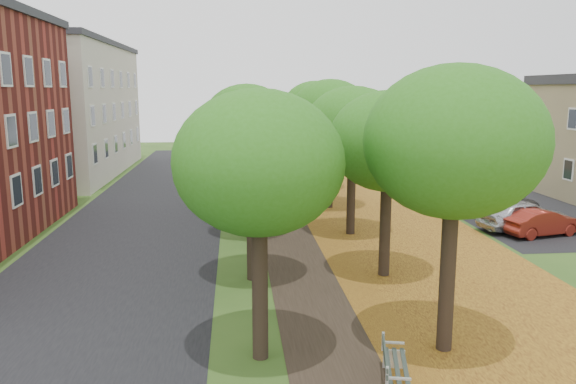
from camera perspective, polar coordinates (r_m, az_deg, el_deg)
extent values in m
plane|color=#2D4C19|center=(15.12, 5.89, -15.99)|extent=(120.00, 120.00, 0.00)
cube|color=black|center=(29.43, -14.58, -3.11)|extent=(8.00, 70.00, 0.01)
cube|color=black|center=(29.18, 0.13, -2.88)|extent=(3.20, 70.00, 0.01)
cube|color=#B68221|center=(30.07, 9.67, -2.63)|extent=(7.50, 70.00, 0.01)
cube|color=black|center=(34.14, 23.14, -1.77)|extent=(9.00, 16.00, 0.01)
cylinder|color=black|center=(14.14, -2.87, -9.76)|extent=(0.40, 0.40, 3.67)
ellipsoid|color=#2A6A16|center=(13.38, -2.99, 3.38)|extent=(4.32, 4.32, 3.68)
cylinder|color=black|center=(19.88, -3.66, -3.81)|extent=(0.40, 0.40, 3.67)
ellipsoid|color=#2A6A16|center=(19.34, -3.77, 5.54)|extent=(4.32, 4.32, 3.68)
cylinder|color=black|center=(25.74, -4.09, -0.54)|extent=(0.40, 0.40, 3.67)
ellipsoid|color=#2A6A16|center=(25.32, -4.19, 6.68)|extent=(4.32, 4.32, 3.68)
cylinder|color=black|center=(31.65, -4.36, 1.52)|extent=(0.40, 0.40, 3.67)
ellipsoid|color=#2A6A16|center=(31.31, -4.44, 7.38)|extent=(4.32, 4.32, 3.68)
cylinder|color=black|center=(37.59, -4.55, 2.92)|extent=(0.40, 0.40, 3.67)
ellipsoid|color=#2A6A16|center=(37.30, -4.62, 7.86)|extent=(4.32, 4.32, 3.68)
cylinder|color=black|center=(43.54, -4.68, 3.94)|extent=(0.40, 0.40, 3.67)
ellipsoid|color=#2A6A16|center=(43.30, -4.75, 8.21)|extent=(4.32, 4.32, 3.68)
cylinder|color=black|center=(15.11, 15.86, -8.81)|extent=(0.40, 0.40, 3.67)
ellipsoid|color=#2A6A16|center=(14.40, 16.49, 3.47)|extent=(4.32, 4.32, 3.68)
cylinder|color=black|center=(20.58, 9.84, -3.45)|extent=(0.40, 0.40, 3.67)
ellipsoid|color=#2A6A16|center=(20.06, 10.13, 5.58)|extent=(4.32, 4.32, 3.68)
cylinder|color=black|center=(26.28, 6.43, -0.35)|extent=(0.40, 0.40, 3.67)
ellipsoid|color=#2A6A16|center=(25.88, 6.57, 6.72)|extent=(4.32, 4.32, 3.68)
cylinder|color=black|center=(32.09, 4.24, 1.64)|extent=(0.40, 0.40, 3.67)
ellipsoid|color=#2A6A16|center=(31.76, 4.32, 7.43)|extent=(4.32, 4.32, 3.68)
cylinder|color=black|center=(37.96, 2.72, 3.02)|extent=(0.40, 0.40, 3.67)
ellipsoid|color=#2A6A16|center=(37.68, 2.77, 7.91)|extent=(4.32, 4.32, 3.68)
cylinder|color=black|center=(43.87, 1.61, 4.02)|extent=(0.40, 0.40, 3.67)
ellipsoid|color=#2A6A16|center=(43.63, 1.64, 8.25)|extent=(4.32, 4.32, 3.68)
cube|color=beige|center=(48.44, -22.75, 7.58)|extent=(10.00, 20.00, 10.00)
cube|color=#2D2D33|center=(48.53, -23.19, 13.72)|extent=(10.30, 20.30, 0.40)
cube|color=#2D3832|center=(13.61, 10.99, -17.06)|extent=(0.87, 1.95, 0.04)
cube|color=#2D3832|center=(13.46, 9.83, -15.99)|extent=(0.44, 1.86, 0.27)
cube|color=silver|center=(14.48, 10.70, -16.33)|extent=(0.53, 0.17, 0.47)
cube|color=silver|center=(12.76, 11.31, -18.09)|extent=(0.48, 0.16, 0.04)
cube|color=silver|center=(14.30, 10.76, -14.80)|extent=(0.48, 0.16, 0.04)
imported|color=#B6B6BB|center=(29.21, 22.82, -2.18)|extent=(4.70, 2.58, 1.51)
imported|color=maroon|center=(28.60, 24.38, -2.81)|extent=(4.03, 2.23, 1.26)
imported|color=#323237|center=(32.26, 19.92, -0.88)|extent=(5.51, 3.36, 1.49)
imported|color=silver|center=(35.17, 17.68, 0.13)|extent=(5.75, 3.74, 1.47)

